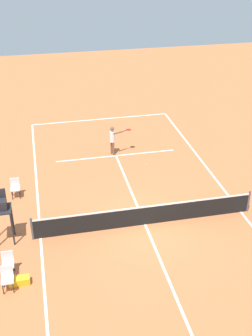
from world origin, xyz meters
TOP-DOWN VIEW (x-y plane):
  - ground_plane at (0.00, 0.00)m, footprint 60.00×60.00m
  - court_lines at (0.00, 0.00)m, footprint 9.20×24.31m
  - tennis_net at (0.00, 0.00)m, footprint 9.80×0.10m
  - player_serving at (0.11, -6.89)m, footprint 1.32×0.59m
  - tennis_ball at (-1.39, -5.18)m, footprint 0.07×0.07m
  - umpire_chair at (5.96, -0.16)m, footprint 0.80×0.80m
  - courtside_chair_near at (5.79, 1.89)m, footprint 0.44×0.46m
  - courtside_chair_mid at (5.55, -3.53)m, footprint 0.44×0.46m
  - courtside_chair_far at (5.80, 2.70)m, footprint 0.44×0.46m
  - equipment_bag at (5.42, 2.56)m, footprint 0.76×0.32m

SIDE VIEW (x-z plane):
  - ground_plane at x=0.00m, z-range 0.00..0.00m
  - court_lines at x=0.00m, z-range 0.00..0.01m
  - tennis_ball at x=-1.39m, z-range 0.00..0.07m
  - equipment_bag at x=5.42m, z-range 0.00..0.30m
  - tennis_net at x=0.00m, z-range -0.04..1.03m
  - courtside_chair_near at x=5.79m, z-range 0.06..1.01m
  - courtside_chair_mid at x=5.55m, z-range 0.06..1.01m
  - courtside_chair_far at x=5.80m, z-range 0.06..1.01m
  - player_serving at x=0.11m, z-range 0.17..1.90m
  - umpire_chair at x=5.96m, z-range 0.40..2.81m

